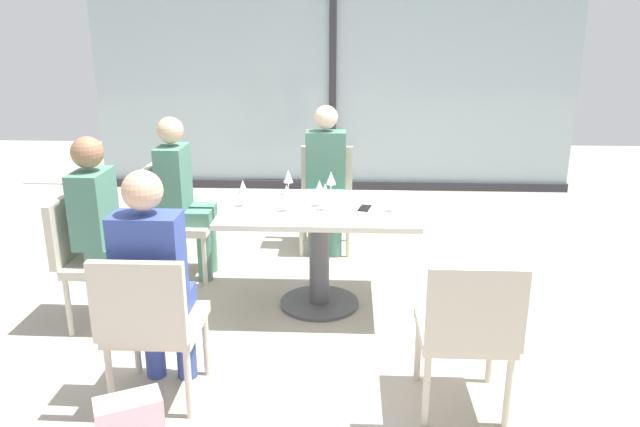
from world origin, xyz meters
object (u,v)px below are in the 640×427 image
Objects in this scene: handbag_0 at (130,425)px; person_front_left at (154,274)px; person_near_window at (326,172)px; cell_phone_on_table at (365,208)px; chair_near_window at (326,191)px; chair_far_left at (170,215)px; chair_front_right at (468,327)px; chair_front_left at (151,319)px; coffee_cup at (395,205)px; wine_glass_1 at (243,188)px; chair_side_end at (91,252)px; wine_glass_4 at (331,179)px; wine_glass_5 at (288,177)px; wine_glass_3 at (325,191)px; wine_glass_0 at (287,192)px; dining_table_main at (319,232)px; person_far_left at (182,190)px; person_side_end at (105,223)px; wine_glass_2 at (319,188)px.

person_front_left is at bearing 62.03° from handbag_0.
cell_phone_on_table is at bearing -75.12° from person_near_window.
person_near_window is 2.91m from handbag_0.
chair_far_left is (-1.18, -0.75, 0.00)m from chair_near_window.
chair_near_window is 2.60m from chair_front_right.
chair_front_right is at bearing -55.11° from cell_phone_on_table.
chair_front_left is 9.67× the size of coffee_cup.
person_front_left is 0.74m from handbag_0.
chair_far_left is 2.63m from chair_front_right.
wine_glass_1 is 1.77m from handbag_0.
chair_near_window is 1.00× the size of chair_side_end.
coffee_cup is (1.02, -0.07, -0.09)m from wine_glass_1.
wine_glass_4 is (0.07, -0.98, 0.37)m from chair_near_window.
chair_front_left is at bearing -109.86° from wine_glass_5.
chair_front_right is 4.70× the size of wine_glass_1.
wine_glass_3 is (0.84, 1.16, 0.37)m from chair_front_left.
wine_glass_0 is 0.33m from wine_glass_1.
chair_front_right is (0.80, -2.48, 0.00)m from chair_near_window.
chair_front_right is at bearing -13.66° from handbag_0.
dining_table_main is 0.36m from cell_phone_on_table.
wine_glass_3 is at bearing -60.86° from dining_table_main.
chair_far_left is 0.23m from person_far_left.
wine_glass_1 is 0.62× the size of handbag_0.
chair_front_left is 0.69× the size of person_side_end.
person_near_window is at bearing 89.77° from wine_glass_2.
wine_glass_0 is (-1.01, 1.12, 0.37)m from chair_front_right.
handbag_0 is at bearing -106.55° from wine_glass_5.
wine_glass_4 is 0.56m from coffee_cup.
chair_front_right is 9.67× the size of coffee_cup.
chair_front_left is 1.14m from chair_side_end.
chair_side_end is at bearing -157.68° from cell_phone_on_table.
wine_glass_5 reaches higher than chair_near_window.
chair_near_window is at bearing 81.21° from wine_glass_0.
wine_glass_1 is (0.28, 1.23, 0.37)m from chair_front_left.
chair_far_left is at bearing 157.60° from dining_table_main.
person_far_left is 6.81× the size of wine_glass_1.
cell_phone_on_table is (1.49, -0.52, 0.24)m from chair_far_left.
coffee_cup is at bearing 2.78° from wine_glass_0.
person_side_end reaches higher than wine_glass_5.
person_near_window is (-0.80, 2.37, 0.20)m from chair_front_right.
person_side_end is at bearing -102.49° from chair_far_left.
chair_near_window is 1.36m from wine_glass_3.
chair_side_end is 0.69× the size of person_far_left.
person_near_window is at bearing 92.00° from wine_glass_3.
wine_glass_5 is at bearing 128.32° from dining_table_main.
dining_table_main is 9.14× the size of cell_phone_on_table.
wine_glass_2 is (-0.00, 0.01, 0.31)m from dining_table_main.
handbag_0 is (-0.57, -1.91, -0.72)m from wine_glass_5.
chair_near_window is 2.15m from chair_side_end.
wine_glass_3 is at bearing 10.09° from person_side_end.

